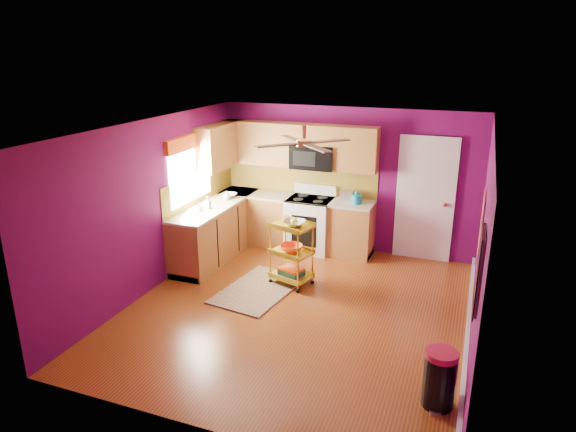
% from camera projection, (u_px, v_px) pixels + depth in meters
% --- Properties ---
extents(ground, '(5.00, 5.00, 0.00)m').
position_uv_depth(ground, '(298.00, 310.00, 7.07)').
color(ground, '#682E10').
rests_on(ground, ground).
extents(room_envelope, '(4.54, 5.04, 2.52)m').
position_uv_depth(room_envelope, '(300.00, 196.00, 6.55)').
color(room_envelope, '#5F0A51').
rests_on(room_envelope, ground).
extents(lower_cabinets, '(2.81, 2.31, 0.94)m').
position_uv_depth(lower_cabinets, '(261.00, 227.00, 9.00)').
color(lower_cabinets, brown).
rests_on(lower_cabinets, ground).
extents(electric_range, '(0.76, 0.66, 1.13)m').
position_uv_depth(electric_range, '(310.00, 224.00, 9.03)').
color(electric_range, white).
rests_on(electric_range, ground).
extents(upper_cabinetry, '(2.80, 2.30, 1.26)m').
position_uv_depth(upper_cabinetry, '(273.00, 147.00, 8.85)').
color(upper_cabinetry, brown).
rests_on(upper_cabinetry, ground).
extents(left_window, '(0.08, 1.35, 1.08)m').
position_uv_depth(left_window, '(190.00, 159.00, 8.21)').
color(left_window, white).
rests_on(left_window, ground).
extents(panel_door, '(0.95, 0.11, 2.15)m').
position_uv_depth(panel_door, '(425.00, 201.00, 8.49)').
color(panel_door, white).
rests_on(panel_door, ground).
extents(right_wall_art, '(0.04, 2.74, 1.04)m').
position_uv_depth(right_wall_art, '(481.00, 241.00, 5.57)').
color(right_wall_art, black).
rests_on(right_wall_art, ground).
extents(ceiling_fan, '(1.01, 1.01, 0.26)m').
position_uv_depth(ceiling_fan, '(304.00, 142.00, 6.53)').
color(ceiling_fan, '#BF8C3F').
rests_on(ceiling_fan, ground).
extents(shag_rug, '(1.09, 1.57, 0.02)m').
position_uv_depth(shag_rug, '(259.00, 289.00, 7.64)').
color(shag_rug, '#321C10').
rests_on(shag_rug, ground).
extents(rolling_cart, '(0.69, 0.59, 1.07)m').
position_uv_depth(rolling_cart, '(292.00, 250.00, 7.68)').
color(rolling_cart, gold).
rests_on(rolling_cart, ground).
extents(trash_can, '(0.37, 0.38, 0.62)m').
position_uv_depth(trash_can, '(439.00, 379.00, 5.10)').
color(trash_can, black).
rests_on(trash_can, ground).
extents(teal_kettle, '(0.18, 0.18, 0.21)m').
position_uv_depth(teal_kettle, '(356.00, 199.00, 8.58)').
color(teal_kettle, teal).
rests_on(teal_kettle, lower_cabinets).
extents(toaster, '(0.22, 0.15, 0.18)m').
position_uv_depth(toaster, '(347.00, 196.00, 8.75)').
color(toaster, beige).
rests_on(toaster, lower_cabinets).
extents(soap_bottle_a, '(0.09, 0.09, 0.20)m').
position_uv_depth(soap_bottle_a, '(208.00, 203.00, 8.32)').
color(soap_bottle_a, '#EA3F72').
rests_on(soap_bottle_a, lower_cabinets).
extents(soap_bottle_b, '(0.12, 0.12, 0.16)m').
position_uv_depth(soap_bottle_b, '(227.00, 195.00, 8.80)').
color(soap_bottle_b, white).
rests_on(soap_bottle_b, lower_cabinets).
extents(counter_dish, '(0.27, 0.27, 0.07)m').
position_uv_depth(counter_dish, '(229.00, 195.00, 8.97)').
color(counter_dish, white).
rests_on(counter_dish, lower_cabinets).
extents(counter_cup, '(0.11, 0.11, 0.09)m').
position_uv_depth(counter_cup, '(200.00, 209.00, 8.20)').
color(counter_cup, white).
rests_on(counter_cup, lower_cabinets).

